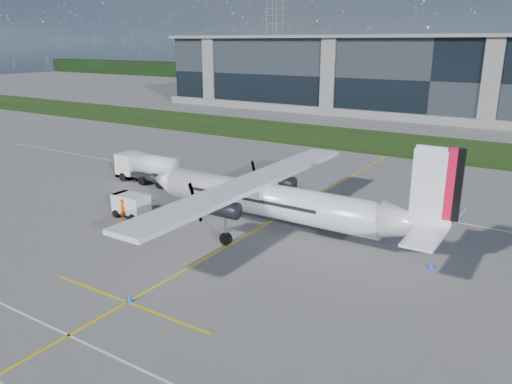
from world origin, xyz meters
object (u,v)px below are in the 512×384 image
safety_cone_nose_port (150,210)px  baggage_tug (131,206)px  safety_cone_stbdwing (327,183)px  fuel_tanker_truck (145,168)px  safety_cone_fwd (149,199)px  turboprop_aircraft (278,182)px  safety_cone_portwing (130,297)px  pylon_west (274,40)px  ground_crew_person (123,208)px  safety_cone_tail (431,265)px

safety_cone_nose_port → baggage_tug: bearing=-114.3°
safety_cone_stbdwing → fuel_tanker_truck: bearing=-151.4°
safety_cone_fwd → safety_cone_nose_port: bearing=-45.3°
turboprop_aircraft → baggage_tug: (-12.34, -3.50, -3.10)m
turboprop_aircraft → safety_cone_portwing: (-1.67, -13.92, -3.82)m
turboprop_aircraft → safety_cone_portwing: size_ratio=54.30×
baggage_tug → pylon_west: bearing=116.5°
ground_crew_person → turboprop_aircraft: bearing=-78.2°
safety_cone_tail → ground_crew_person: bearing=-169.9°
baggage_tug → safety_cone_portwing: bearing=-44.3°
turboprop_aircraft → safety_cone_nose_port: bearing=-170.1°
safety_cone_nose_port → safety_cone_stbdwing: size_ratio=1.00×
safety_cone_tail → safety_cone_nose_port: same height
turboprop_aircraft → fuel_tanker_truck: 20.18m
ground_crew_person → safety_cone_portwing: 14.32m
turboprop_aircraft → safety_cone_nose_port: size_ratio=54.30×
safety_cone_nose_port → turboprop_aircraft: bearing=9.9°
safety_cone_portwing → turboprop_aircraft: bearing=83.2°
baggage_tug → safety_cone_tail: bearing=8.0°
pylon_west → fuel_tanker_truck: (65.37, -136.76, -13.49)m
fuel_tanker_truck → safety_cone_fwd: fuel_tanker_truck is taller
turboprop_aircraft → safety_cone_fwd: (-14.06, 0.35, -3.82)m
pylon_west → fuel_tanker_truck: pylon_west is taller
ground_crew_person → safety_cone_portwing: (10.68, -9.51, -0.77)m
turboprop_aircraft → ground_crew_person: bearing=-160.4°
fuel_tanker_truck → baggage_tug: bearing=-51.1°
safety_cone_fwd → baggage_tug: bearing=-65.9°
fuel_tanker_truck → safety_cone_portwing: size_ratio=16.16×
turboprop_aircraft → baggage_tug: size_ratio=8.38×
turboprop_aircraft → ground_crew_person: size_ratio=13.30×
fuel_tanker_truck → ground_crew_person: size_ratio=3.96×
safety_cone_tail → pylon_west: bearing=124.2°
pylon_west → ground_crew_person: bearing=-63.7°
pylon_west → turboprop_aircraft: (84.71, -141.93, -10.93)m
fuel_tanker_truck → baggage_tug: fuel_tanker_truck is taller
baggage_tug → safety_cone_fwd: baggage_tug is taller
fuel_tanker_truck → pylon_west: bearing=115.5°
safety_cone_tail → safety_cone_nose_port: (-23.47, -1.94, 0.00)m
baggage_tug → safety_cone_tail: (24.13, 3.39, -0.72)m
safety_cone_tail → safety_cone_fwd: (-25.85, 0.46, 0.00)m
ground_crew_person → safety_cone_stbdwing: size_ratio=4.08×
safety_cone_stbdwing → safety_cone_nose_port: bearing=-119.3°
turboprop_aircraft → baggage_tug: 13.19m
fuel_tanker_truck → safety_cone_nose_port: bearing=-43.3°
pylon_west → safety_cone_fwd: size_ratio=60.00×
pylon_west → ground_crew_person: 163.85m
safety_cone_nose_port → fuel_tanker_truck: bearing=136.7°
safety_cone_portwing → safety_cone_fwd: size_ratio=1.00×
safety_cone_stbdwing → ground_crew_person: bearing=-117.8°
baggage_tug → safety_cone_fwd: 4.28m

